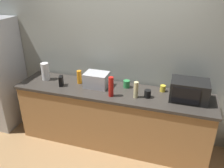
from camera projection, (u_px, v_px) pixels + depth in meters
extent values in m
plane|color=#A87F51|center=(104.00, 158.00, 3.34)|extent=(8.00, 8.00, 0.00)
cube|color=#9EA399|center=(120.00, 52.00, 3.45)|extent=(6.40, 0.10, 2.70)
cube|color=#B27F4C|center=(112.00, 118.00, 3.50)|extent=(2.80, 0.60, 0.86)
cube|color=#38332D|center=(112.00, 92.00, 3.30)|extent=(2.84, 0.64, 0.04)
cube|color=black|center=(189.00, 90.00, 3.00)|extent=(0.48, 0.34, 0.27)
cube|color=black|center=(186.00, 96.00, 2.86)|extent=(0.34, 0.01, 0.21)
cube|color=#B7BABF|center=(97.00, 80.00, 3.37)|extent=(0.34, 0.26, 0.21)
cylinder|color=white|center=(45.00, 71.00, 3.58)|extent=(0.12, 0.12, 0.27)
cube|color=black|center=(61.00, 81.00, 3.40)|extent=(0.08, 0.12, 0.15)
cylinder|color=beige|center=(136.00, 90.00, 3.06)|extent=(0.06, 0.06, 0.23)
cylinder|color=orange|center=(79.00, 77.00, 3.47)|extent=(0.07, 0.07, 0.20)
cylinder|color=red|center=(111.00, 87.00, 3.08)|extent=(0.07, 0.07, 0.28)
cylinder|color=#2D8C47|center=(127.00, 84.00, 3.36)|extent=(0.09, 0.09, 0.11)
cylinder|color=yellow|center=(163.00, 88.00, 3.25)|extent=(0.08, 0.08, 0.09)
cylinder|color=black|center=(148.00, 94.00, 3.09)|extent=(0.09, 0.09, 0.11)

